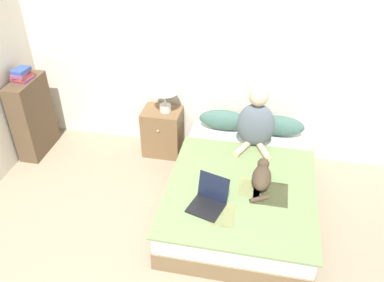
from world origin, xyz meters
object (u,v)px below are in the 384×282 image
Objects in this scene: cat_tabby at (262,176)px; laptop_open at (208,200)px; person_sitting at (256,122)px; bed at (242,192)px; bookshelf at (33,117)px; book_stack_top at (22,75)px; table_lamp at (164,86)px; pillow_near at (224,120)px; nightstand at (163,132)px; pillow_far at (278,126)px.

cat_tabby is 0.61m from laptop_open.
cat_tabby is (0.12, -0.65, -0.20)m from person_sitting.
bed is 0.60m from laptop_open.
bookshelf is 0.55m from book_stack_top.
table_lamp is at bearing 54.87° from cat_tabby.
cat_tabby is at bearing -20.89° from bed.
bed is 5.04× the size of laptop_open.
bed is at bearing -11.49° from book_stack_top.
bookshelf reaches higher than pillow_near.
table_lamp is at bearing 9.80° from bookshelf.
person_sitting is 1.34× the size of cat_tabby.
pillow_near is at bearing 108.38° from laptop_open.
bed is 3.33× the size of pillow_near.
nightstand is at bearing -179.46° from table_lamp.
bookshelf is at bearing -173.52° from pillow_far.
book_stack_top is (-1.59, -0.27, 0.12)m from table_lamp.
bookshelf is at bearing -178.75° from person_sitting.
laptop_open is 0.40× the size of bookshelf.
pillow_far reaches higher than nightstand.
book_stack_top is at bearing 168.51° from bed.
nightstand is (-1.24, 0.87, -0.20)m from cat_tabby.
bed is 2.78m from book_stack_top.
laptop_open is at bearing -120.23° from bed.
nightstand is 2.43× the size of book_stack_top.
person_sitting is 0.70m from cat_tabby.
table_lamp is 1.61m from book_stack_top.
table_lamp reaches higher than pillow_far.
book_stack_top is at bearing -170.27° from table_lamp.
bookshelf reaches higher than laptop_open.
bookshelf is at bearing 78.90° from cat_tabby.
nightstand is at bearing 55.95° from cat_tabby.
person_sitting reaches higher than laptop_open.
cat_tabby is 1.53m from nightstand.
pillow_near is 2.36m from book_stack_top.
pillow_far is at bearing 6.44° from book_stack_top.
laptop_open is 0.88× the size of table_lamp.
nightstand is at bearing 169.08° from person_sitting.
table_lamp is (-1.07, 0.22, 0.22)m from person_sitting.
book_stack_top reaches higher than pillow_far.
laptop_open reaches higher than nightstand.
book_stack_top reaches higher than pillow_near.
cat_tabby is at bearing -12.14° from book_stack_top.
laptop_open is at bearing -88.25° from pillow_near.
bookshelf is 3.98× the size of book_stack_top.
laptop_open is at bearing -113.95° from pillow_far.
nightstand is at bearing 138.20° from laptop_open.
cat_tabby is at bearing -61.69° from pillow_near.
laptop_open is at bearing -60.03° from table_lamp.
bed is 4.44× the size of table_lamp.
person_sitting is (-0.25, -0.27, 0.18)m from pillow_far.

